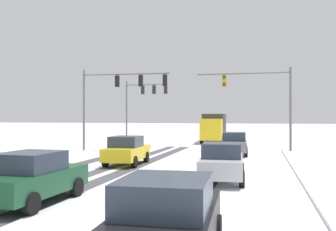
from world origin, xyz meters
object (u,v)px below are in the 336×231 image
object	(u,v)px
car_yellow_cab_second	(127,150)
car_silver_third	(222,162)
car_black_fifth	(166,221)
car_grey_lead	(234,144)
box_truck_delivery	(214,127)
car_dark_green_fourth	(33,177)
traffic_signal_near_right	(263,94)
traffic_signal_far_left	(143,98)
traffic_signal_near_left	(118,90)

from	to	relation	value
car_yellow_cab_second	car_silver_third	distance (m)	7.18
car_yellow_cab_second	car_black_fifth	xyz separation A→B (m)	(5.72, -13.52, 0.00)
car_grey_lead	box_truck_delivery	distance (m)	13.28
car_silver_third	car_dark_green_fourth	bearing A→B (deg)	-134.18
car_grey_lead	traffic_signal_near_right	bearing A→B (deg)	55.46
traffic_signal_near_right	car_yellow_cab_second	xyz separation A→B (m)	(-7.53, -9.80, -3.68)
car_yellow_cab_second	box_truck_delivery	distance (m)	20.02
car_yellow_cab_second	traffic_signal_far_left	bearing A→B (deg)	104.88
car_silver_third	box_truck_delivery	world-z (taller)	box_truck_delivery
car_black_fifth	car_grey_lead	bearing A→B (deg)	90.47
car_yellow_cab_second	traffic_signal_near_left	bearing A→B (deg)	114.80
traffic_signal_far_left	car_dark_green_fourth	world-z (taller)	traffic_signal_far_left
traffic_signal_near_right	box_truck_delivery	xyz separation A→B (m)	(-4.99, 10.03, -2.86)
traffic_signal_far_left	box_truck_delivery	bearing A→B (deg)	16.14
traffic_signal_near_left	car_yellow_cab_second	xyz separation A→B (m)	(3.70, -8.01, -4.01)
car_yellow_cab_second	car_silver_third	world-z (taller)	same
traffic_signal_far_left	car_dark_green_fourth	bearing A→B (deg)	-79.36
car_yellow_cab_second	car_dark_green_fourth	distance (m)	9.74
traffic_signal_near_left	traffic_signal_near_right	xyz separation A→B (m)	(11.23, 1.80, -0.33)
car_silver_third	box_truck_delivery	xyz separation A→B (m)	(-3.26, 24.06, 0.82)
traffic_signal_far_left	box_truck_delivery	xyz separation A→B (m)	(7.25, 2.10, -3.11)
car_grey_lead	box_truck_delivery	size ratio (longest dim) A/B	0.56
box_truck_delivery	car_silver_third	bearing A→B (deg)	-82.28
car_dark_green_fourth	car_black_fifth	xyz separation A→B (m)	(5.27, -3.78, 0.00)
car_grey_lead	car_dark_green_fourth	distance (m)	17.42
car_grey_lead	car_yellow_cab_second	size ratio (longest dim) A/B	1.00
car_yellow_cab_second	car_grey_lead	bearing A→B (deg)	51.28
car_yellow_cab_second	car_dark_green_fourth	size ratio (longest dim) A/B	1.01
traffic_signal_near_right	box_truck_delivery	bearing A→B (deg)	116.46
car_grey_lead	box_truck_delivery	xyz separation A→B (m)	(-3.01, 12.91, 0.82)
traffic_signal_near_right	car_black_fifth	world-z (taller)	traffic_signal_near_right
traffic_signal_near_right	traffic_signal_near_left	bearing A→B (deg)	-170.92
car_yellow_cab_second	car_black_fifth	bearing A→B (deg)	-67.07
traffic_signal_near_right	car_grey_lead	bearing A→B (deg)	-124.54
car_grey_lead	box_truck_delivery	world-z (taller)	box_truck_delivery
box_truck_delivery	car_grey_lead	bearing A→B (deg)	-76.88
traffic_signal_near_right	traffic_signal_far_left	bearing A→B (deg)	147.06
traffic_signal_far_left	car_silver_third	bearing A→B (deg)	-64.42
traffic_signal_near_left	car_dark_green_fourth	xyz separation A→B (m)	(4.15, -17.74, -4.01)
traffic_signal_far_left	car_yellow_cab_second	xyz separation A→B (m)	(4.71, -17.74, -3.93)
car_yellow_cab_second	car_silver_third	xyz separation A→B (m)	(5.80, -4.23, 0.00)
car_grey_lead	car_dark_green_fourth	size ratio (longest dim) A/B	1.01
car_dark_green_fourth	traffic_signal_near_right	bearing A→B (deg)	70.07
traffic_signal_near_right	car_black_fifth	size ratio (longest dim) A/B	1.73
car_black_fifth	box_truck_delivery	distance (m)	33.51
traffic_signal_near_right	car_grey_lead	size ratio (longest dim) A/B	1.73
traffic_signal_far_left	car_silver_third	xyz separation A→B (m)	(10.51, -21.96, -3.93)
traffic_signal_far_left	car_yellow_cab_second	world-z (taller)	traffic_signal_far_left
car_black_fifth	car_dark_green_fourth	bearing A→B (deg)	144.33
car_grey_lead	car_black_fifth	distance (m)	20.44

